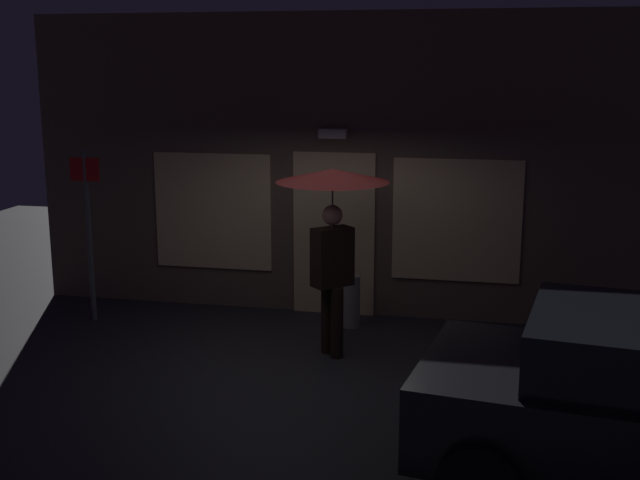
{
  "coord_description": "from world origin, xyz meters",
  "views": [
    {
      "loc": [
        1.99,
        -8.27,
        3.35
      ],
      "look_at": [
        0.14,
        0.58,
        1.37
      ],
      "focal_mm": 45.61,
      "sensor_mm": 36.0,
      "label": 1
    }
  ],
  "objects": [
    {
      "name": "street_sign_post",
      "position": [
        -3.07,
        1.25,
        1.29
      ],
      "size": [
        0.4,
        0.07,
        2.26
      ],
      "color": "#595B60",
      "rests_on": "ground"
    },
    {
      "name": "person_with_umbrella",
      "position": [
        0.29,
        0.58,
        1.73
      ],
      "size": [
        1.28,
        1.28,
        2.19
      ],
      "rotation": [
        0.0,
        0.0,
        -2.37
      ],
      "color": "black",
      "rests_on": "ground"
    },
    {
      "name": "sidewalk_bollard",
      "position": [
        0.33,
        1.65,
        0.34
      ],
      "size": [
        0.23,
        0.23,
        0.68
      ],
      "primitive_type": "cylinder",
      "color": "#9E998E",
      "rests_on": "ground"
    },
    {
      "name": "building_facade",
      "position": [
        -0.0,
        2.34,
        1.98
      ],
      "size": [
        8.41,
        0.48,
        4.0
      ],
      "color": "brown",
      "rests_on": "ground"
    },
    {
      "name": "ground_plane",
      "position": [
        0.0,
        0.0,
        0.0
      ],
      "size": [
        18.0,
        18.0,
        0.0
      ],
      "primitive_type": "plane",
      "color": "#26262B"
    }
  ]
}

